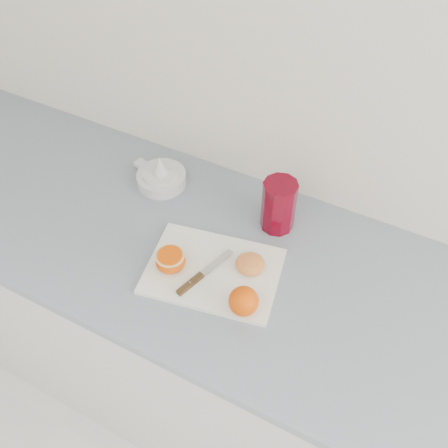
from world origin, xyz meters
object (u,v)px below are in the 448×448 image
(half_orange, at_px, (170,261))
(counter, at_px, (214,338))
(cutting_board, at_px, (213,271))
(red_tumbler, at_px, (278,207))
(citrus_juicer, at_px, (161,176))

(half_orange, bearing_deg, counter, 58.69)
(cutting_board, bearing_deg, red_tumbler, 71.20)
(cutting_board, relative_size, red_tumbler, 2.17)
(counter, xyz_separation_m, half_orange, (-0.06, -0.10, 0.48))
(citrus_juicer, bearing_deg, cutting_board, -36.90)
(half_orange, bearing_deg, cutting_board, 21.96)
(cutting_board, distance_m, citrus_juicer, 0.36)
(counter, xyz_separation_m, cutting_board, (0.04, -0.06, 0.45))
(citrus_juicer, bearing_deg, counter, -31.80)
(cutting_board, xyz_separation_m, red_tumbler, (0.07, 0.22, 0.06))
(cutting_board, bearing_deg, half_orange, -158.04)
(citrus_juicer, xyz_separation_m, red_tumbler, (0.36, 0.00, 0.04))
(counter, xyz_separation_m, red_tumbler, (0.11, 0.16, 0.51))
(counter, distance_m, cutting_board, 0.46)
(cutting_board, bearing_deg, counter, 121.18)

